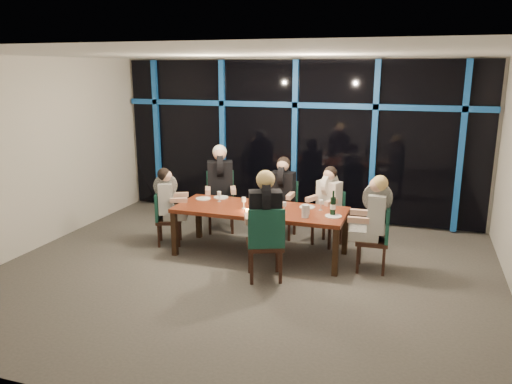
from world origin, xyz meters
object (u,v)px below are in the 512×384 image
(wine_bottle, at_px, (333,206))
(chair_far_left, at_px, (220,198))
(diner_end_left, at_px, (168,195))
(diner_near_mid, at_px, (265,209))
(diner_far_mid, at_px, (283,186))
(diner_end_right, at_px, (374,209))
(water_pitcher, at_px, (305,211))
(chair_end_right, at_px, (379,235))
(diner_far_right, at_px, (328,194))
(dining_table, at_px, (260,212))
(chair_far_right, at_px, (330,215))
(chair_end_left, at_px, (164,216))
(chair_near_mid, at_px, (265,240))
(diner_far_left, at_px, (220,176))
(chair_far_mid, at_px, (284,206))

(wine_bottle, bearing_deg, chair_far_left, 154.93)
(chair_far_left, relative_size, diner_end_left, 1.23)
(diner_end_left, xyz_separation_m, diner_near_mid, (1.90, -0.83, 0.16))
(diner_far_mid, relative_size, diner_end_right, 0.99)
(diner_end_left, relative_size, water_pitcher, 4.54)
(chair_end_right, distance_m, diner_far_right, 1.26)
(dining_table, relative_size, diner_far_mid, 2.83)
(chair_far_right, bearing_deg, dining_table, -114.30)
(diner_end_left, bearing_deg, chair_far_right, -94.12)
(chair_end_left, bearing_deg, chair_near_mid, -136.72)
(diner_end_left, xyz_separation_m, wine_bottle, (2.68, -0.03, 0.06))
(dining_table, xyz_separation_m, diner_far_right, (0.89, 0.78, 0.17))
(chair_end_right, bearing_deg, diner_far_left, -112.05)
(diner_end_left, bearing_deg, chair_far_mid, -81.56)
(chair_near_mid, relative_size, diner_far_mid, 1.14)
(chair_end_right, height_order, water_pitcher, chair_end_right)
(chair_end_left, height_order, chair_end_right, chair_end_right)
(chair_far_right, bearing_deg, diner_end_left, -138.02)
(chair_far_right, relative_size, diner_far_mid, 0.97)
(chair_end_right, bearing_deg, chair_far_mid, -125.60)
(diner_far_mid, bearing_deg, chair_far_left, 178.06)
(chair_far_mid, height_order, diner_end_right, diner_end_right)
(diner_end_right, bearing_deg, wine_bottle, -96.47)
(chair_far_mid, relative_size, diner_far_left, 0.93)
(chair_end_left, distance_m, diner_end_left, 0.36)
(diner_far_mid, xyz_separation_m, diner_far_right, (0.80, -0.15, -0.05))
(diner_far_left, bearing_deg, diner_near_mid, -75.28)
(chair_end_left, distance_m, water_pitcher, 2.43)
(diner_far_left, height_order, diner_far_mid, diner_far_left)
(diner_far_mid, bearing_deg, diner_far_right, -10.19)
(diner_end_left, xyz_separation_m, diner_end_right, (3.26, -0.07, 0.07))
(dining_table, height_order, chair_far_right, chair_far_right)
(chair_end_left, height_order, chair_near_mid, chair_near_mid)
(dining_table, distance_m, diner_end_right, 1.72)
(chair_far_left, xyz_separation_m, chair_far_mid, (1.15, 0.03, -0.06))
(diner_far_left, distance_m, diner_near_mid, 2.21)
(diner_near_mid, bearing_deg, water_pitcher, -149.16)
(chair_far_right, height_order, chair_near_mid, chair_near_mid)
(diner_far_mid, bearing_deg, chair_end_left, -150.24)
(diner_end_right, bearing_deg, diner_far_mid, -124.96)
(diner_far_right, relative_size, diner_end_left, 1.02)
(diner_far_left, bearing_deg, chair_end_right, -42.49)
(chair_far_mid, xyz_separation_m, chair_end_left, (-1.73, -1.04, -0.04))
(diner_far_right, xyz_separation_m, wine_bottle, (0.22, -0.81, 0.04))
(diner_end_right, bearing_deg, chair_end_left, -93.69)
(chair_far_mid, distance_m, diner_far_mid, 0.38)
(chair_end_right, xyz_separation_m, diner_far_mid, (-1.69, 1.00, 0.37))
(diner_end_left, height_order, diner_near_mid, diner_near_mid)
(chair_far_left, relative_size, chair_far_mid, 1.11)
(chair_end_right, distance_m, diner_end_left, 3.36)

